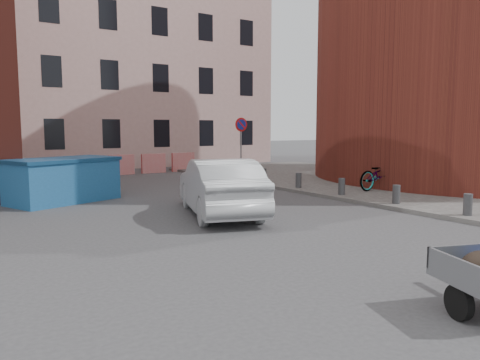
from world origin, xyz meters
TOP-DOWN VIEW (x-y plane):
  - ground at (0.00, 0.00)m, footprint 120.00×120.00m
  - sidewalk at (10.00, 4.00)m, footprint 9.00×24.00m
  - building_pink at (6.00, 22.00)m, footprint 16.00×8.00m
  - no_parking_sign at (6.00, 9.48)m, footprint 0.60×0.09m
  - bollards at (6.00, 3.40)m, footprint 0.22×9.02m
  - barriers at (4.20, 15.00)m, footprint 4.70×0.18m
  - dumpster at (-1.91, 7.65)m, footprint 3.71×2.80m
  - silver_car at (1.11, 3.08)m, footprint 2.98×4.87m
  - bicycle at (8.07, 3.56)m, footprint 2.15×0.80m

SIDE VIEW (x-z plane):
  - ground at x=0.00m, z-range 0.00..0.00m
  - sidewalk at x=10.00m, z-range 0.00..0.12m
  - bollards at x=6.00m, z-range 0.12..0.67m
  - barriers at x=4.20m, z-range 0.00..1.00m
  - bicycle at x=8.07m, z-range 0.12..1.24m
  - dumpster at x=-1.91m, z-range 0.00..1.39m
  - silver_car at x=1.11m, z-range 0.00..1.51m
  - no_parking_sign at x=6.00m, z-range 0.69..3.34m
  - building_pink at x=6.00m, z-range 0.00..14.00m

